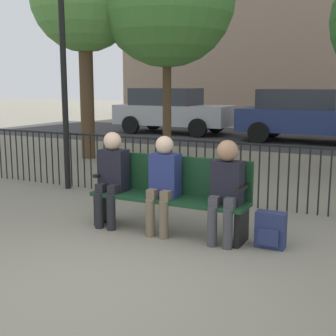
{
  "coord_description": "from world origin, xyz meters",
  "views": [
    {
      "loc": [
        2.42,
        -3.18,
        1.8
      ],
      "look_at": [
        0.0,
        1.74,
        0.8
      ],
      "focal_mm": 50.0,
      "sensor_mm": 36.0,
      "label": 1
    }
  ],
  "objects": [
    {
      "name": "parked_car_1",
      "position": [
        -4.97,
        12.13,
        0.84
      ],
      "size": [
        4.2,
        1.94,
        1.62
      ],
      "color": "#B7B7BC",
      "rests_on": "ground"
    },
    {
      "name": "seated_person_0",
      "position": [
        -0.76,
        1.69,
        0.68
      ],
      "size": [
        0.34,
        0.39,
        1.2
      ],
      "color": "black",
      "rests_on": "ground"
    },
    {
      "name": "parked_car_2",
      "position": [
        -0.15,
        11.59,
        0.84
      ],
      "size": [
        4.2,
        1.94,
        1.62
      ],
      "color": "navy",
      "rests_on": "ground"
    },
    {
      "name": "ground_plane",
      "position": [
        0.0,
        0.0,
        0.0
      ],
      "size": [
        80.0,
        80.0,
        0.0
      ],
      "primitive_type": "plane",
      "color": "gray"
    },
    {
      "name": "lamp_post",
      "position": [
        -2.63,
        3.16,
        2.43
      ],
      "size": [
        0.28,
        0.28,
        3.67
      ],
      "color": "black",
      "rests_on": "ground"
    },
    {
      "name": "park_bench",
      "position": [
        0.0,
        1.82,
        0.5
      ],
      "size": [
        1.97,
        0.45,
        0.92
      ],
      "color": "#14381E",
      "rests_on": "ground"
    },
    {
      "name": "street_surface",
      "position": [
        0.0,
        12.0,
        0.0
      ],
      "size": [
        24.0,
        6.0,
        0.01
      ],
      "color": "#333335",
      "rests_on": "ground"
    },
    {
      "name": "fence_railing",
      "position": [
        -0.02,
        3.33,
        0.56
      ],
      "size": [
        9.01,
        0.03,
        0.95
      ],
      "color": "black",
      "rests_on": "ground"
    },
    {
      "name": "seated_person_2",
      "position": [
        0.75,
        1.69,
        0.68
      ],
      "size": [
        0.34,
        0.39,
        1.18
      ],
      "color": "#3D3D42",
      "rests_on": "ground"
    },
    {
      "name": "seated_person_1",
      "position": [
        -0.04,
        1.69,
        0.67
      ],
      "size": [
        0.34,
        0.39,
        1.18
      ],
      "color": "brown",
      "rests_on": "ground"
    },
    {
      "name": "backpack",
      "position": [
        1.25,
        1.76,
        0.2
      ],
      "size": [
        0.33,
        0.2,
        0.4
      ],
      "color": "navy",
      "rests_on": "ground"
    }
  ]
}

